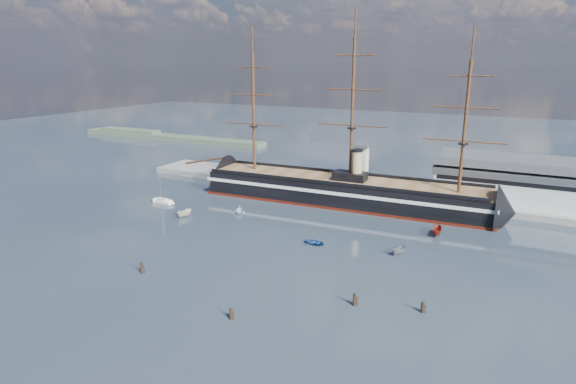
% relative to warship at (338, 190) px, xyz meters
% --- Properties ---
extents(ground, '(600.00, 600.00, 0.00)m').
position_rel_warship_xyz_m(ground, '(-0.02, -20.00, -4.04)').
color(ground, '#232F3C').
rests_on(ground, ground).
extents(quay, '(180.00, 18.00, 2.00)m').
position_rel_warship_xyz_m(quay, '(9.98, 16.00, -4.04)').
color(quay, slate).
rests_on(quay, ground).
extents(warehouse, '(63.00, 21.00, 11.60)m').
position_rel_warship_xyz_m(warehouse, '(57.98, 20.00, 3.95)').
color(warehouse, '#B7BABC').
rests_on(warehouse, ground).
extents(quay_tower, '(5.00, 5.00, 15.00)m').
position_rel_warship_xyz_m(quay_tower, '(2.98, 13.00, 5.72)').
color(quay_tower, silver).
rests_on(quay_tower, ground).
extents(shoreline, '(120.00, 10.00, 4.00)m').
position_rel_warship_xyz_m(shoreline, '(-139.25, 75.00, -2.59)').
color(shoreline, '#3F4C38').
rests_on(shoreline, ground).
extents(warship, '(113.16, 19.40, 53.94)m').
position_rel_warship_xyz_m(warship, '(0.00, 0.00, 0.00)').
color(warship, black).
rests_on(warship, ground).
extents(sailboat, '(7.33, 2.88, 11.42)m').
position_rel_warship_xyz_m(sailboat, '(-49.10, -25.21, -3.31)').
color(sailboat, silver).
rests_on(sailboat, ground).
extents(motorboat_a, '(6.35, 3.01, 2.45)m').
position_rel_warship_xyz_m(motorboat_a, '(-34.37, -33.05, -4.04)').
color(motorboat_a, beige).
rests_on(motorboat_a, ground).
extents(motorboat_b, '(1.57, 3.31, 1.49)m').
position_rel_warship_xyz_m(motorboat_b, '(7.74, -36.06, -4.04)').
color(motorboat_b, navy).
rests_on(motorboat_b, ground).
extents(motorboat_c, '(5.50, 3.53, 2.07)m').
position_rel_warship_xyz_m(motorboat_c, '(27.62, -33.14, -4.04)').
color(motorboat_c, slate).
rests_on(motorboat_c, ground).
extents(motorboat_d, '(7.30, 5.19, 2.46)m').
position_rel_warship_xyz_m(motorboat_d, '(-21.98, -23.36, -4.04)').
color(motorboat_d, white).
rests_on(motorboat_d, ground).
extents(motorboat_f, '(6.88, 2.83, 2.70)m').
position_rel_warship_xyz_m(motorboat_f, '(33.30, -16.22, -4.04)').
color(motorboat_f, maroon).
rests_on(motorboat_f, ground).
extents(piling_near_left, '(0.64, 0.64, 3.19)m').
position_rel_warship_xyz_m(piling_near_left, '(-18.36, -67.48, -4.04)').
color(piling_near_left, black).
rests_on(piling_near_left, ground).
extents(piling_near_mid, '(0.64, 0.64, 2.72)m').
position_rel_warship_xyz_m(piling_near_mid, '(8.72, -74.78, -4.04)').
color(piling_near_mid, black).
rests_on(piling_near_mid, ground).
extents(piling_near_right, '(0.64, 0.64, 3.11)m').
position_rel_warship_xyz_m(piling_near_right, '(26.33, -60.59, -4.04)').
color(piling_near_right, black).
rests_on(piling_near_right, ground).
extents(piling_far_right, '(0.64, 0.64, 2.77)m').
position_rel_warship_xyz_m(piling_far_right, '(38.02, -57.56, -4.04)').
color(piling_far_right, black).
rests_on(piling_far_right, ground).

